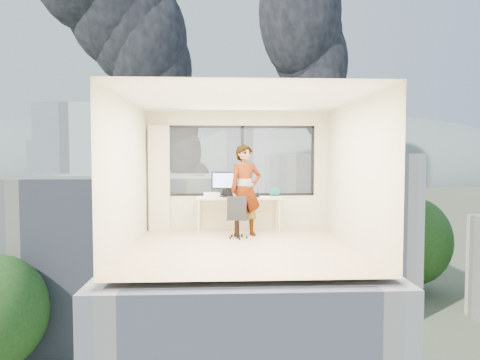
{
  "coord_description": "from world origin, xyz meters",
  "views": [
    {
      "loc": [
        -0.39,
        -7.36,
        1.59
      ],
      "look_at": [
        0.0,
        1.0,
        1.15
      ],
      "focal_mm": 31.56,
      "sensor_mm": 36.0,
      "label": 1
    }
  ],
  "objects": [
    {
      "name": "hill_b",
      "position": [
        100.0,
        320.0,
        -14.0
      ],
      "size": [
        300.0,
        220.0,
        96.0
      ],
      "primitive_type": "ellipsoid",
      "color": "slate",
      "rests_on": "exterior_ground"
    },
    {
      "name": "far_tower_b",
      "position": [
        8.0,
        120.0,
        1.0
      ],
      "size": [
        13.0,
        13.0,
        30.0
      ],
      "primitive_type": "cube",
      "color": "silver",
      "rests_on": "exterior_ground"
    },
    {
      "name": "far_tower_d",
      "position": [
        -60.0,
        150.0,
        -3.0
      ],
      "size": [
        16.0,
        14.0,
        22.0
      ],
      "primitive_type": "cube",
      "color": "silver",
      "rests_on": "exterior_ground"
    },
    {
      "name": "wall_right",
      "position": [
        2.0,
        0.0,
        1.3
      ],
      "size": [
        0.01,
        4.0,
        2.6
      ],
      "primitive_type": "cube",
      "color": "beige",
      "rests_on": "ground"
    },
    {
      "name": "far_tower_c",
      "position": [
        45.0,
        140.0,
        -1.0
      ],
      "size": [
        15.0,
        15.0,
        26.0
      ],
      "primitive_type": "cube",
      "color": "silver",
      "rests_on": "exterior_ground"
    },
    {
      "name": "floor",
      "position": [
        0.0,
        0.0,
        0.0
      ],
      "size": [
        4.0,
        4.0,
        0.01
      ],
      "primitive_type": "cube",
      "color": "tan",
      "rests_on": "ground"
    },
    {
      "name": "wall_left",
      "position": [
        -2.0,
        0.0,
        1.3
      ],
      "size": [
        0.01,
        4.0,
        2.6
      ],
      "primitive_type": "cube",
      "color": "beige",
      "rests_on": "ground"
    },
    {
      "name": "cellphone",
      "position": [
        -0.04,
        1.56,
        0.76
      ],
      "size": [
        0.12,
        0.09,
        0.01
      ],
      "primitive_type": "cube",
      "rotation": [
        0.0,
        0.0,
        -0.37
      ],
      "color": "black",
      "rests_on": "desk"
    },
    {
      "name": "game_console",
      "position": [
        -0.59,
        1.9,
        0.79
      ],
      "size": [
        0.39,
        0.35,
        0.08
      ],
      "primitive_type": "cube",
      "rotation": [
        0.0,
        0.0,
        0.19
      ],
      "color": "white",
      "rests_on": "desk"
    },
    {
      "name": "pen_cup",
      "position": [
        0.4,
        1.57,
        0.8
      ],
      "size": [
        0.1,
        0.1,
        0.1
      ],
      "primitive_type": "cylinder",
      "rotation": [
        0.0,
        0.0,
        -0.38
      ],
      "color": "black",
      "rests_on": "desk"
    },
    {
      "name": "curtain",
      "position": [
        -1.72,
        1.88,
        1.15
      ],
      "size": [
        0.45,
        0.14,
        2.3
      ],
      "primitive_type": "cube",
      "color": "beige",
      "rests_on": "floor"
    },
    {
      "name": "near_bldg_b",
      "position": [
        12.0,
        38.0,
        -6.0
      ],
      "size": [
        14.0,
        13.0,
        16.0
      ],
      "primitive_type": "cube",
      "color": "white",
      "rests_on": "exterior_ground"
    },
    {
      "name": "smoke_plume_a",
      "position": [
        -10.0,
        150.0,
        39.0
      ],
      "size": [
        40.0,
        24.0,
        90.0
      ],
      "primitive_type": null,
      "color": "black",
      "rests_on": "exterior_ground"
    },
    {
      "name": "chair",
      "position": [
        -0.04,
        0.89,
        0.43
      ],
      "size": [
        0.52,
        0.52,
        0.86
      ],
      "primitive_type": null,
      "rotation": [
        0.0,
        0.0,
        -0.19
      ],
      "color": "black",
      "rests_on": "floor"
    },
    {
      "name": "far_tower_a",
      "position": [
        -35.0,
        95.0,
        0.0
      ],
      "size": [
        14.0,
        14.0,
        28.0
      ],
      "primitive_type": "cube",
      "color": "silver",
      "rests_on": "exterior_ground"
    },
    {
      "name": "window_wall",
      "position": [
        0.05,
        2.0,
        1.52
      ],
      "size": [
        3.3,
        0.16,
        1.55
      ],
      "primitive_type": null,
      "color": "black",
      "rests_on": "ground"
    },
    {
      "name": "hill_a",
      "position": [
        -120.0,
        320.0,
        -14.0
      ],
      "size": [
        288.0,
        216.0,
        90.0
      ],
      "primitive_type": "ellipsoid",
      "color": "slate",
      "rests_on": "exterior_ground"
    },
    {
      "name": "person",
      "position": [
        0.12,
        1.18,
        0.93
      ],
      "size": [
        0.78,
        0.63,
        1.86
      ],
      "primitive_type": "imported",
      "rotation": [
        0.0,
        0.0,
        0.31
      ],
      "color": "#2D2D33",
      "rests_on": "floor"
    },
    {
      "name": "near_bldg_a",
      "position": [
        -9.0,
        30.0,
        -7.0
      ],
      "size": [
        16.0,
        12.0,
        14.0
      ],
      "primitive_type": "cube",
      "color": "beige",
      "rests_on": "exterior_ground"
    },
    {
      "name": "handbag",
      "position": [
        0.8,
        1.84,
        0.85
      ],
      "size": [
        0.26,
        0.15,
        0.2
      ],
      "primitive_type": "ellipsoid",
      "rotation": [
        0.0,
        0.0,
        0.07
      ],
      "color": "#0D5246",
      "rests_on": "desk"
    },
    {
      "name": "desk",
      "position": [
        0.0,
        1.66,
        0.38
      ],
      "size": [
        1.8,
        0.6,
        0.75
      ],
      "primitive_type": "cube",
      "color": "beige",
      "rests_on": "floor"
    },
    {
      "name": "tree_b",
      "position": [
        4.0,
        18.0,
        -9.5
      ],
      "size": [
        7.6,
        7.6,
        9.0
      ],
      "primitive_type": null,
      "color": "#204818",
      "rests_on": "exterior_ground"
    },
    {
      "name": "exterior_ground",
      "position": [
        0.0,
        120.0,
        -14.0
      ],
      "size": [
        400.0,
        400.0,
        0.04
      ],
      "primitive_type": "cube",
      "color": "#515B3D",
      "rests_on": "ground"
    },
    {
      "name": "laptop",
      "position": [
        -0.18,
        1.64,
        0.86
      ],
      "size": [
        0.33,
        0.35,
        0.21
      ],
      "primitive_type": null,
      "rotation": [
        0.0,
        0.0,
        0.0
      ],
      "color": "black",
      "rests_on": "desk"
    },
    {
      "name": "ceiling",
      "position": [
        0.0,
        0.0,
        2.6
      ],
      "size": [
        4.0,
        4.0,
        0.01
      ],
      "primitive_type": "cube",
      "color": "white",
      "rests_on": "ground"
    },
    {
      "name": "wall_front",
      "position": [
        0.0,
        -2.0,
        1.3
      ],
      "size": [
        4.0,
        0.01,
        2.6
      ],
      "primitive_type": "cube",
      "color": "beige",
      "rests_on": "ground"
    },
    {
      "name": "monitor",
      "position": [
        -0.31,
        1.74,
        1.03
      ],
      "size": [
        0.56,
        0.14,
        0.55
      ],
      "primitive_type": null,
      "rotation": [
        0.0,
        0.0,
        -0.04
      ],
      "color": "black",
      "rests_on": "desk"
    },
    {
      "name": "tree_c",
      "position": [
        22.0,
        40.0,
        -9.0
      ],
      "size": [
        8.4,
        8.4,
        10.0
      ],
      "primitive_type": null,
      "color": "#204818",
      "rests_on": "exterior_ground"
    },
    {
      "name": "smoke_plume_b",
      "position": [
        55.0,
        170.0,
        27.0
      ],
      "size": [
        30.0,
        18.0,
        70.0
      ],
      "primitive_type": null,
      "color": "black",
      "rests_on": "exterior_ground"
    }
  ]
}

